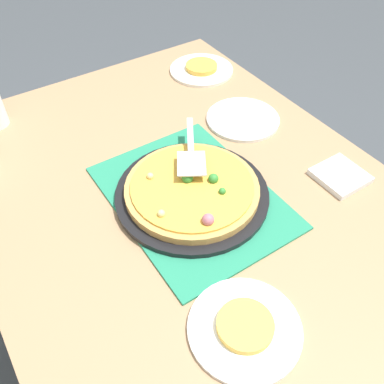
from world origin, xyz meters
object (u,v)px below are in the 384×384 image
Objects in this scene: plate_near_left at (245,329)px; served_slice_left at (245,325)px; plate_far_right at (201,70)px; served_slice_right at (201,67)px; pizza_pan at (192,194)px; pizza at (192,188)px; napkin_stack at (340,176)px; pizza_server at (191,151)px; plate_side at (243,119)px.

served_slice_left is (0.00, 0.00, 0.01)m from plate_near_left.
served_slice_right is (0.00, 0.00, 0.01)m from plate_far_right.
pizza_pan is 1.73× the size of plate_near_left.
napkin_stack is at bearing -112.92° from pizza.
served_slice_right is at bearing -36.47° from pizza_pan.
pizza_pan is at bearing 143.53° from served_slice_right.
served_slice_right is at bearing -29.37° from plate_near_left.
plate_near_left is at bearing 150.63° from served_slice_right.
plate_far_right is 0.52m from pizza_server.
served_slice_left reaches higher than plate_far_right.
pizza is at bearing 148.36° from pizza_server.
plate_side is 0.31m from served_slice_right.
pizza is 0.36m from plate_side.
pizza is at bearing -17.38° from served_slice_left.
pizza reaches higher than plate_near_left.
pizza is 0.36m from plate_near_left.
pizza_server is at bearing -31.81° from pizza_pan.
served_slice_right is 0.52m from pizza_server.
served_slice_left is at bearing 162.62° from pizza.
pizza_pan reaches higher than plate_near_left.
plate_near_left is 1.83× the size of napkin_stack.
pizza is 3.00× the size of served_slice_right.
served_slice_left is 0.50× the size of pizza_server.
pizza is 1.51× the size of pizza_server.
plate_far_right is at bearing -37.35° from pizza_server.
served_slice_left reaches higher than napkin_stack.
pizza_server is (0.43, -0.16, 0.06)m from plate_near_left.
served_slice_right is at bearing -36.43° from pizza.
served_slice_right is at bearing -10.72° from plate_side.
pizza_pan is at bearing 148.19° from pizza_server.
pizza_server is at bearing 142.65° from plate_far_right.
pizza_pan is 3.17× the size of napkin_stack.
plate_near_left is at bearing 142.08° from plate_side.
plate_near_left is at bearing 112.44° from napkin_stack.
pizza_pan is 1.74× the size of pizza_server.
pizza_server is at bearing 111.84° from plate_side.
served_slice_left is (-0.35, 0.11, -0.02)m from pizza.
pizza_pan is at bearing 66.99° from napkin_stack.
napkin_stack is at bearing -67.56° from plate_near_left.
pizza_pan is at bearing 121.16° from plate_side.
napkin_stack is (0.19, -0.47, -0.01)m from served_slice_left.
pizza is at bearing 67.08° from napkin_stack.
plate_far_right is 1.00× the size of plate_side.
served_slice_left reaches higher than pizza_pan.
served_slice_left is at bearing 162.64° from pizza_pan.
served_slice_left is 0.92× the size of napkin_stack.
plate_side is at bearing -37.92° from served_slice_left.
served_slice_right is at bearing -0.32° from napkin_stack.
plate_near_left is 2.00× the size of served_slice_right.
served_slice_left is 1.00× the size of served_slice_right.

